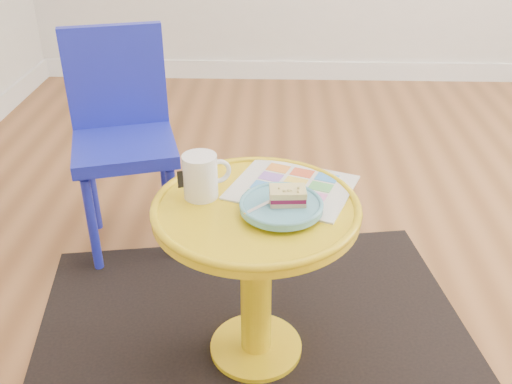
{
  "coord_description": "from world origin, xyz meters",
  "views": [
    {
      "loc": [
        -0.45,
        -1.68,
        1.24
      ],
      "look_at": [
        -0.5,
        -0.46,
        0.54
      ],
      "focal_mm": 40.0,
      "sensor_mm": 36.0,
      "label": 1
    }
  ],
  "objects_px": {
    "chair": "(122,127)",
    "mug": "(201,175)",
    "plate": "(281,206)",
    "newspaper": "(292,187)",
    "side_table": "(256,251)"
  },
  "relations": [
    {
      "from": "chair",
      "to": "mug",
      "type": "relative_size",
      "value": 6.32
    },
    {
      "from": "chair",
      "to": "mug",
      "type": "height_order",
      "value": "chair"
    },
    {
      "from": "chair",
      "to": "plate",
      "type": "bearing_deg",
      "value": -64.92
    },
    {
      "from": "plate",
      "to": "mug",
      "type": "bearing_deg",
      "value": 159.28
    },
    {
      "from": "mug",
      "to": "plate",
      "type": "xyz_separation_m",
      "value": [
        0.2,
        -0.08,
        -0.04
      ]
    },
    {
      "from": "chair",
      "to": "mug",
      "type": "bearing_deg",
      "value": -73.89
    },
    {
      "from": "newspaper",
      "to": "plate",
      "type": "distance_m",
      "value": 0.13
    },
    {
      "from": "chair",
      "to": "mug",
      "type": "distance_m",
      "value": 0.67
    },
    {
      "from": "chair",
      "to": "newspaper",
      "type": "relative_size",
      "value": 2.57
    },
    {
      "from": "chair",
      "to": "newspaper",
      "type": "height_order",
      "value": "chair"
    },
    {
      "from": "mug",
      "to": "side_table",
      "type": "bearing_deg",
      "value": -38.7
    },
    {
      "from": "newspaper",
      "to": "plate",
      "type": "xyz_separation_m",
      "value": [
        -0.03,
        -0.13,
        0.02
      ]
    },
    {
      "from": "side_table",
      "to": "mug",
      "type": "xyz_separation_m",
      "value": [
        -0.14,
        0.04,
        0.2
      ]
    },
    {
      "from": "side_table",
      "to": "mug",
      "type": "height_order",
      "value": "mug"
    },
    {
      "from": "mug",
      "to": "plate",
      "type": "distance_m",
      "value": 0.22
    }
  ]
}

